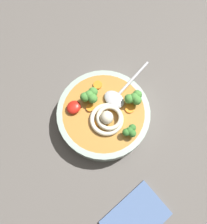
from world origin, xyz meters
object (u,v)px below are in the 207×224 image
(noodle_pile, at_px, (107,118))
(folded_napkin, at_px, (136,218))
(soup_spoon, at_px, (117,96))
(soup_bowl, at_px, (104,115))

(noodle_pile, relative_size, folded_napkin, 0.63)
(noodle_pile, distance_m, soup_spoon, 0.07)
(noodle_pile, height_order, folded_napkin, noodle_pile)
(soup_bowl, height_order, folded_napkin, soup_bowl)
(folded_napkin, bearing_deg, soup_spoon, 51.84)
(noodle_pile, xyz_separation_m, soup_spoon, (0.07, 0.03, -0.00))
(soup_bowl, bearing_deg, noodle_pile, -111.62)
(soup_bowl, height_order, soup_spoon, soup_spoon)
(soup_bowl, xyz_separation_m, noodle_pile, (-0.01, -0.02, 0.04))
(noodle_pile, bearing_deg, soup_bowl, 68.38)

